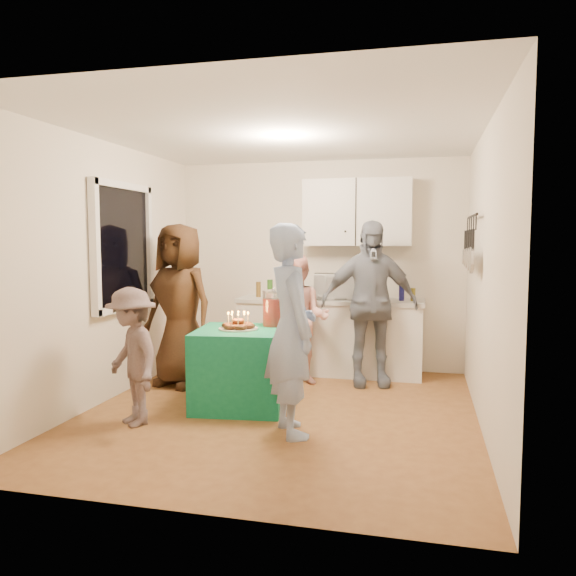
% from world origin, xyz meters
% --- Properties ---
extents(floor, '(4.00, 4.00, 0.00)m').
position_xyz_m(floor, '(0.00, 0.00, 0.00)').
color(floor, brown).
rests_on(floor, ground).
extents(ceiling, '(4.00, 4.00, 0.00)m').
position_xyz_m(ceiling, '(0.00, 0.00, 2.60)').
color(ceiling, white).
rests_on(ceiling, floor).
extents(back_wall, '(3.60, 3.60, 0.00)m').
position_xyz_m(back_wall, '(0.00, 2.00, 1.30)').
color(back_wall, silver).
rests_on(back_wall, floor).
extents(left_wall, '(4.00, 4.00, 0.00)m').
position_xyz_m(left_wall, '(-1.80, 0.00, 1.30)').
color(left_wall, silver).
rests_on(left_wall, floor).
extents(right_wall, '(4.00, 4.00, 0.00)m').
position_xyz_m(right_wall, '(1.80, 0.00, 1.30)').
color(right_wall, silver).
rests_on(right_wall, floor).
extents(window_night, '(0.04, 1.00, 1.20)m').
position_xyz_m(window_night, '(-1.77, 0.30, 1.55)').
color(window_night, black).
rests_on(window_night, left_wall).
extents(counter, '(2.20, 0.58, 0.86)m').
position_xyz_m(counter, '(0.20, 1.70, 0.43)').
color(counter, white).
rests_on(counter, floor).
extents(countertop, '(2.24, 0.62, 0.05)m').
position_xyz_m(countertop, '(0.20, 1.70, 0.89)').
color(countertop, beige).
rests_on(countertop, counter).
extents(upper_cabinet, '(1.30, 0.30, 0.80)m').
position_xyz_m(upper_cabinet, '(0.50, 1.85, 1.95)').
color(upper_cabinet, white).
rests_on(upper_cabinet, back_wall).
extents(pot_rack, '(0.12, 1.00, 0.60)m').
position_xyz_m(pot_rack, '(1.72, 0.70, 1.60)').
color(pot_rack, black).
rests_on(pot_rack, right_wall).
extents(microwave, '(0.60, 0.46, 0.30)m').
position_xyz_m(microwave, '(0.28, 1.70, 1.06)').
color(microwave, white).
rests_on(microwave, countertop).
extents(party_table, '(0.94, 0.94, 0.76)m').
position_xyz_m(party_table, '(-0.41, 0.12, 0.38)').
color(party_table, '#12774D').
rests_on(party_table, floor).
extents(donut_cake, '(0.38, 0.38, 0.18)m').
position_xyz_m(donut_cake, '(-0.44, 0.11, 0.85)').
color(donut_cake, '#381C0C').
rests_on(donut_cake, party_table).
extents(punch_jar, '(0.22, 0.22, 0.34)m').
position_xyz_m(punch_jar, '(-0.16, 0.39, 0.93)').
color(punch_jar, '#AD170D').
rests_on(punch_jar, party_table).
extents(man_birthday, '(0.69, 0.77, 1.76)m').
position_xyz_m(man_birthday, '(0.23, -0.51, 0.88)').
color(man_birthday, '#9BB4E2').
rests_on(man_birthday, floor).
extents(woman_back_left, '(1.01, 0.81, 1.80)m').
position_xyz_m(woman_back_left, '(-1.33, 0.73, 0.90)').
color(woman_back_left, '#533217').
rests_on(woman_back_left, floor).
extents(woman_back_center, '(0.72, 0.57, 1.46)m').
position_xyz_m(woman_back_center, '(-0.06, 1.09, 0.73)').
color(woman_back_center, '#E87F79').
rests_on(woman_back_center, floor).
extents(woman_back_right, '(1.15, 0.70, 1.83)m').
position_xyz_m(woman_back_right, '(0.72, 1.24, 0.92)').
color(woman_back_right, black).
rests_on(woman_back_right, floor).
extents(child_near_left, '(0.89, 0.85, 1.21)m').
position_xyz_m(child_near_left, '(-1.17, -0.61, 0.61)').
color(child_near_left, '#544443').
rests_on(child_near_left, floor).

